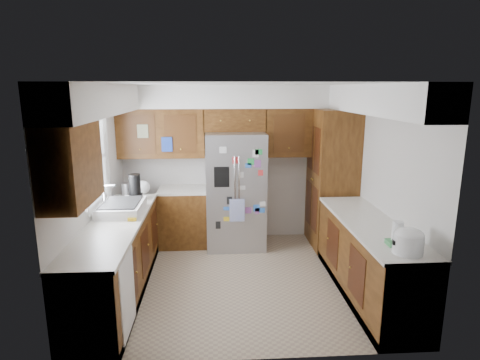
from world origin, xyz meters
name	(u,v)px	position (x,y,z in m)	size (l,w,h in m)	color
floor	(241,279)	(0.00, 0.00, 0.00)	(3.60, 3.60, 0.00)	tan
room_shell	(231,138)	(-0.11, 0.36, 1.82)	(3.64, 3.24, 2.52)	beige
left_counter_run	(134,251)	(-1.36, 0.03, 0.43)	(1.36, 3.20, 0.92)	#3C210B
right_counter_run	(368,262)	(1.50, -0.47, 0.42)	(0.63, 2.25, 0.92)	#3C210B
pantry	(332,179)	(1.50, 1.15, 1.07)	(0.60, 0.90, 2.15)	#3C210B
fridge	(236,190)	(0.00, 1.20, 0.90)	(0.90, 0.79, 1.80)	#ABABB1
bridge_cabinet	(235,120)	(0.00, 1.43, 1.98)	(0.96, 0.34, 0.35)	#3C210B
fridge_top_items	(237,101)	(0.04, 1.40, 2.26)	(0.84, 0.28, 0.25)	blue
sink_assembly	(121,207)	(-1.50, 0.10, 0.99)	(0.52, 0.72, 0.37)	white
left_counter_clutter	(136,188)	(-1.45, 0.86, 1.05)	(0.38, 0.82, 0.38)	black
rice_cooker	(408,240)	(1.50, -1.38, 1.05)	(0.29, 0.28, 0.25)	white
paper_towel	(397,233)	(1.49, -1.17, 1.04)	(0.11, 0.11, 0.24)	white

